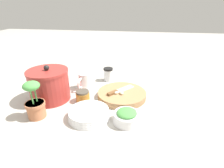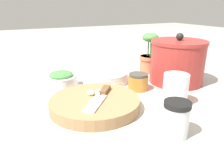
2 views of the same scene
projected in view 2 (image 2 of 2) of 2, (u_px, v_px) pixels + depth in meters
ground_plane at (111, 103)px, 0.70m from camera, size 5.00×5.00×0.00m
cutting_board at (95, 103)px, 0.66m from camera, size 0.27×0.27×0.03m
chef_knife at (100, 96)px, 0.65m from camera, size 0.16×0.14×0.01m
garlic_cloves at (96, 93)px, 0.67m from camera, size 0.05×0.05×0.02m
herb_bowl at (62, 80)px, 0.82m from camera, size 0.12×0.12×0.06m
spice_jar at (176, 119)px, 0.51m from camera, size 0.06×0.06×0.09m
coffee_mug at (175, 89)px, 0.68m from camera, size 0.11×0.08×0.10m
plate_stack at (105, 77)px, 0.89m from camera, size 0.19×0.19×0.04m
honey_jar at (138, 82)px, 0.80m from camera, size 0.07×0.07×0.06m
stock_pot at (177, 62)px, 0.86m from camera, size 0.21×0.21×0.20m
potted_herb at (149, 56)px, 1.00m from camera, size 0.09×0.09×0.18m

